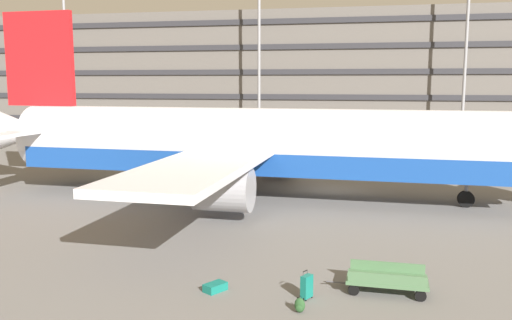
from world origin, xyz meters
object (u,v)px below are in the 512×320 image
(suitcase_orange, at_px, (307,286))
(backpack_navy, at_px, (300,306))
(suitcase_large, at_px, (215,287))
(airliner, at_px, (254,145))
(baggage_cart, at_px, (387,279))

(suitcase_orange, relative_size, backpack_navy, 1.81)
(suitcase_orange, xyz_separation_m, backpack_navy, (-0.09, -1.08, -0.19))
(suitcase_large, bearing_deg, airliner, 96.99)
(suitcase_orange, bearing_deg, airliner, 108.03)
(backpack_navy, xyz_separation_m, baggage_cart, (2.60, 2.20, 0.20))
(airliner, xyz_separation_m, suitcase_orange, (4.86, -14.94, -2.72))
(airliner, xyz_separation_m, baggage_cart, (7.38, -13.82, -2.71))
(suitcase_large, bearing_deg, suitcase_orange, -0.68)
(backpack_navy, height_order, baggage_cart, baggage_cart)
(suitcase_orange, bearing_deg, suitcase_large, 179.32)
(airliner, relative_size, suitcase_orange, 40.29)
(suitcase_large, distance_m, backpack_navy, 3.15)
(suitcase_large, bearing_deg, baggage_cart, 11.09)
(suitcase_large, distance_m, baggage_cart, 5.66)
(airliner, distance_m, suitcase_orange, 15.95)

